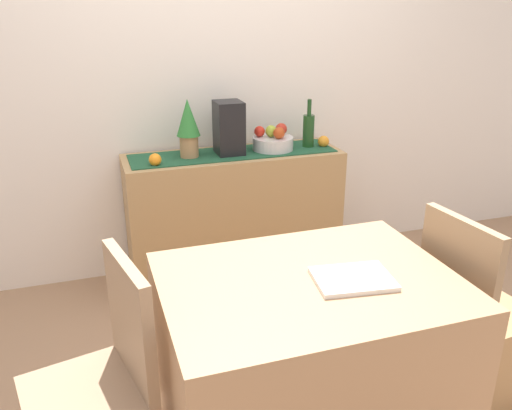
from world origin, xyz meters
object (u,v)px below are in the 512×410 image
Objects in this scene: dining_table at (306,362)px; open_book at (353,279)px; wine_bottle at (309,130)px; fruit_bowl at (273,143)px; sideboard_console at (234,216)px; coffee_maker at (229,128)px; chair_by_corner at (473,345)px; potted_plant at (188,126)px.

dining_table is 0.41m from open_book.
fruit_bowl is at bearing 180.00° from wine_bottle.
coffee_maker is at bearing 180.00° from sideboard_console.
chair_by_corner is at bearing -0.13° from dining_table.
wine_bottle is at bearing 80.02° from open_book.
potted_plant reaches higher than open_book.
coffee_maker reaches higher than chair_by_corner.
sideboard_console is at bearing 0.00° from potted_plant.
fruit_bowl reaches higher than chair_by_corner.
chair_by_corner is (0.66, 0.06, -0.48)m from open_book.
wine_bottle is 0.95× the size of coffee_maker.
potted_plant is 1.56m from open_book.
dining_table is (-0.62, -1.44, -0.56)m from wine_bottle.
sideboard_console is 0.72m from wine_bottle.
chair_by_corner reaches higher than sideboard_console.
potted_plant reaches higher than dining_table.
dining_table is 3.88× the size of open_book.
open_book is at bearing -88.18° from coffee_maker.
coffee_maker reaches higher than sideboard_console.
sideboard_console reaches higher than dining_table.
wine_bottle is at bearing 97.57° from chair_by_corner.
open_book is 0.82m from chair_by_corner.
coffee_maker is at bearing 0.00° from potted_plant.
sideboard_console is 4.15× the size of coffee_maker.
potted_plant is at bearing 180.00° from fruit_bowl.
potted_plant is at bearing 95.92° from dining_table.
dining_table is at bearing 163.86° from open_book.
fruit_bowl is 0.83× the size of wine_bottle.
coffee_maker is (-0.52, 0.00, 0.05)m from wine_bottle.
fruit_bowl is at bearing 0.00° from potted_plant.
chair_by_corner reaches higher than open_book.
coffee_maker is 1.57m from dining_table.
sideboard_console is 1.61m from chair_by_corner.
open_book is at bearing -78.97° from potted_plant.
dining_table is (-0.38, -1.44, -0.50)m from fruit_bowl.
wine_bottle is at bearing 66.89° from dining_table.
open_book is (0.05, -1.50, -0.23)m from coffee_maker.
coffee_maker is 1.76m from chair_by_corner.
wine_bottle reaches higher than chair_by_corner.
chair_by_corner reaches higher than dining_table.
wine_bottle is (0.49, -0.00, 0.52)m from sideboard_console.
wine_bottle is 0.52m from coffee_maker.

